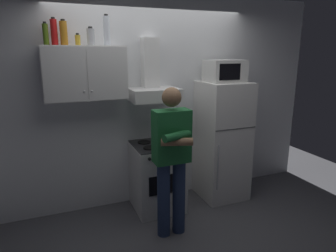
{
  "coord_description": "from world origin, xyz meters",
  "views": [
    {
      "loc": [
        -1.24,
        -3.11,
        1.99
      ],
      "look_at": [
        0.0,
        0.0,
        1.15
      ],
      "focal_mm": 31.97,
      "sensor_mm": 36.0,
      "label": 1
    }
  ],
  "objects_px": {
    "upper_cabinet": "(85,73)",
    "refrigerator": "(222,141)",
    "bottle_vodka_clear": "(107,31)",
    "bottle_olive_oil": "(46,34)",
    "person_standing": "(172,157)",
    "stove_oven": "(157,176)",
    "bottle_liquor_amber": "(64,33)",
    "microwave": "(225,71)",
    "bottle_soda_red": "(54,32)",
    "range_hood": "(153,84)",
    "cooking_pot": "(170,141)",
    "bottle_canister_steel": "(91,37)",
    "bottle_spice_jar": "(78,40)"
  },
  "relations": [
    {
      "from": "range_hood",
      "to": "bottle_soda_red",
      "type": "relative_size",
      "value": 2.64
    },
    {
      "from": "microwave",
      "to": "refrigerator",
      "type": "bearing_deg",
      "value": -89.1
    },
    {
      "from": "stove_oven",
      "to": "range_hood",
      "type": "relative_size",
      "value": 1.17
    },
    {
      "from": "stove_oven",
      "to": "range_hood",
      "type": "distance_m",
      "value": 1.17
    },
    {
      "from": "refrigerator",
      "to": "bottle_canister_steel",
      "type": "height_order",
      "value": "bottle_canister_steel"
    },
    {
      "from": "cooking_pot",
      "to": "bottle_soda_red",
      "type": "bearing_deg",
      "value": 167.35
    },
    {
      "from": "cooking_pot",
      "to": "person_standing",
      "type": "bearing_deg",
      "value": -110.3
    },
    {
      "from": "range_hood",
      "to": "bottle_liquor_amber",
      "type": "bearing_deg",
      "value": 179.47
    },
    {
      "from": "bottle_olive_oil",
      "to": "bottle_spice_jar",
      "type": "distance_m",
      "value": 0.32
    },
    {
      "from": "upper_cabinet",
      "to": "stove_oven",
      "type": "relative_size",
      "value": 1.03
    },
    {
      "from": "bottle_vodka_clear",
      "to": "bottle_olive_oil",
      "type": "distance_m",
      "value": 0.63
    },
    {
      "from": "refrigerator",
      "to": "person_standing",
      "type": "distance_m",
      "value": 1.17
    },
    {
      "from": "range_hood",
      "to": "bottle_liquor_amber",
      "type": "relative_size",
      "value": 2.81
    },
    {
      "from": "stove_oven",
      "to": "person_standing",
      "type": "height_order",
      "value": "person_standing"
    },
    {
      "from": "upper_cabinet",
      "to": "bottle_olive_oil",
      "type": "distance_m",
      "value": 0.55
    },
    {
      "from": "cooking_pot",
      "to": "bottle_liquor_amber",
      "type": "xyz_separation_m",
      "value": [
        -1.12,
        0.25,
        1.25
      ]
    },
    {
      "from": "refrigerator",
      "to": "bottle_olive_oil",
      "type": "relative_size",
      "value": 6.77
    },
    {
      "from": "person_standing",
      "to": "bottle_soda_red",
      "type": "height_order",
      "value": "bottle_soda_red"
    },
    {
      "from": "microwave",
      "to": "bottle_canister_steel",
      "type": "distance_m",
      "value": 1.71
    },
    {
      "from": "upper_cabinet",
      "to": "bottle_soda_red",
      "type": "distance_m",
      "value": 0.52
    },
    {
      "from": "cooking_pot",
      "to": "bottle_spice_jar",
      "type": "xyz_separation_m",
      "value": [
        -0.98,
        0.26,
        1.18
      ]
    },
    {
      "from": "range_hood",
      "to": "bottle_spice_jar",
      "type": "relative_size",
      "value": 5.84
    },
    {
      "from": "bottle_vodka_clear",
      "to": "bottle_olive_oil",
      "type": "height_order",
      "value": "bottle_vodka_clear"
    },
    {
      "from": "upper_cabinet",
      "to": "range_hood",
      "type": "xyz_separation_m",
      "value": [
        0.8,
        0.0,
        -0.15
      ]
    },
    {
      "from": "stove_oven",
      "to": "bottle_spice_jar",
      "type": "distance_m",
      "value": 1.88
    },
    {
      "from": "bottle_liquor_amber",
      "to": "refrigerator",
      "type": "bearing_deg",
      "value": -3.98
    },
    {
      "from": "upper_cabinet",
      "to": "bottle_soda_red",
      "type": "bearing_deg",
      "value": 174.36
    },
    {
      "from": "bottle_liquor_amber",
      "to": "bottle_spice_jar",
      "type": "bearing_deg",
      "value": 0.09
    },
    {
      "from": "upper_cabinet",
      "to": "refrigerator",
      "type": "xyz_separation_m",
      "value": [
        1.75,
        -0.12,
        -0.95
      ]
    },
    {
      "from": "range_hood",
      "to": "refrigerator",
      "type": "relative_size",
      "value": 0.47
    },
    {
      "from": "stove_oven",
      "to": "bottle_spice_jar",
      "type": "bearing_deg",
      "value": 170.92
    },
    {
      "from": "stove_oven",
      "to": "person_standing",
      "type": "relative_size",
      "value": 0.53
    },
    {
      "from": "upper_cabinet",
      "to": "bottle_vodka_clear",
      "type": "height_order",
      "value": "bottle_vodka_clear"
    },
    {
      "from": "upper_cabinet",
      "to": "cooking_pot",
      "type": "relative_size",
      "value": 2.82
    },
    {
      "from": "range_hood",
      "to": "stove_oven",
      "type": "bearing_deg",
      "value": -90.0
    },
    {
      "from": "bottle_liquor_amber",
      "to": "bottle_soda_red",
      "type": "bearing_deg",
      "value": 169.39
    },
    {
      "from": "microwave",
      "to": "bottle_soda_red",
      "type": "height_order",
      "value": "bottle_soda_red"
    },
    {
      "from": "microwave",
      "to": "bottle_soda_red",
      "type": "distance_m",
      "value": 2.09
    },
    {
      "from": "range_hood",
      "to": "bottle_vodka_clear",
      "type": "height_order",
      "value": "bottle_vodka_clear"
    },
    {
      "from": "person_standing",
      "to": "bottle_olive_oil",
      "type": "distance_m",
      "value": 1.85
    },
    {
      "from": "upper_cabinet",
      "to": "refrigerator",
      "type": "relative_size",
      "value": 0.56
    },
    {
      "from": "range_hood",
      "to": "cooking_pot",
      "type": "height_order",
      "value": "range_hood"
    },
    {
      "from": "cooking_pot",
      "to": "bottle_olive_oil",
      "type": "height_order",
      "value": "bottle_olive_oil"
    },
    {
      "from": "bottle_spice_jar",
      "to": "bottle_liquor_amber",
      "type": "bearing_deg",
      "value": -179.91
    },
    {
      "from": "microwave",
      "to": "bottle_liquor_amber",
      "type": "bearing_deg",
      "value": 176.56
    },
    {
      "from": "bottle_olive_oil",
      "to": "person_standing",
      "type": "bearing_deg",
      "value": -34.06
    },
    {
      "from": "microwave",
      "to": "bottle_olive_oil",
      "type": "relative_size",
      "value": 2.03
    },
    {
      "from": "stove_oven",
      "to": "bottle_liquor_amber",
      "type": "relative_size",
      "value": 3.28
    },
    {
      "from": "bottle_soda_red",
      "to": "microwave",
      "type": "bearing_deg",
      "value": -3.78
    },
    {
      "from": "upper_cabinet",
      "to": "refrigerator",
      "type": "distance_m",
      "value": 2.0
    }
  ]
}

